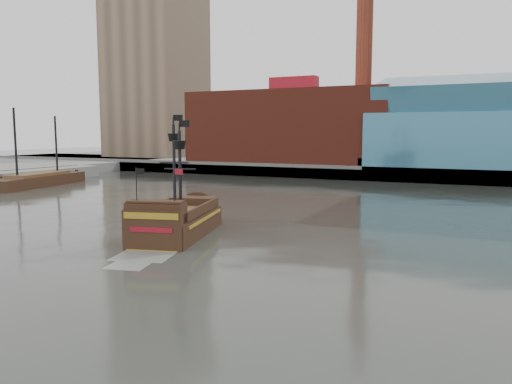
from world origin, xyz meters
The scene contains 7 objects.
ground centered at (0.00, 0.00, 0.00)m, with size 400.00×400.00×0.00m, color #292B26.
promenade_far centered at (0.00, 92.00, 1.00)m, with size 220.00×60.00×2.00m, color slate.
seawall centered at (0.00, 62.50, 1.30)m, with size 220.00×1.00×2.60m, color #4C4C49.
pier centered at (-58.00, 30.00, 1.00)m, with size 6.00×40.00×2.00m, color slate.
skyline centered at (5.21, 84.56, 24.55)m, with size 149.00×45.00×62.00m.
pirate_ship centered at (-7.48, 7.92, 0.98)m, with size 7.90×15.10×10.84m.
docked_vessel centered at (-49.75, 30.75, 0.82)m, with size 7.57×19.36×12.85m.
Camera 1 is at (16.10, -26.26, 8.60)m, focal length 35.00 mm.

